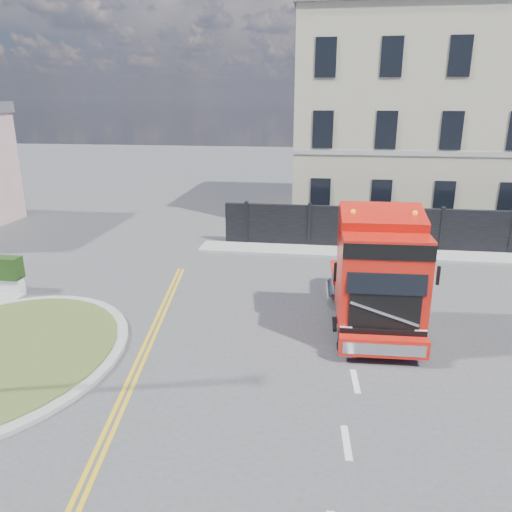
# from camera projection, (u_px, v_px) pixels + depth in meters

# --- Properties ---
(ground) EXTENTS (120.00, 120.00, 0.00)m
(ground) POSITION_uv_depth(u_px,v_px,m) (264.00, 326.00, 15.47)
(ground) COLOR #424244
(ground) RESTS_ON ground
(hoarding_fence) EXTENTS (18.80, 0.25, 2.00)m
(hoarding_fence) POSITION_uv_depth(u_px,v_px,m) (431.00, 230.00, 22.78)
(hoarding_fence) COLOR black
(hoarding_fence) RESTS_ON ground
(georgian_building) EXTENTS (12.30, 10.30, 12.80)m
(georgian_building) POSITION_uv_depth(u_px,v_px,m) (405.00, 116.00, 28.49)
(georgian_building) COLOR #AFA98B
(georgian_building) RESTS_ON ground
(pavement_far) EXTENTS (20.00, 1.60, 0.12)m
(pavement_far) POSITION_uv_depth(u_px,v_px,m) (420.00, 255.00, 22.29)
(pavement_far) COLOR #989993
(pavement_far) RESTS_ON ground
(truck) EXTENTS (2.53, 6.29, 3.73)m
(truck) POSITION_uv_depth(u_px,v_px,m) (377.00, 278.00, 14.74)
(truck) COLOR black
(truck) RESTS_ON ground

